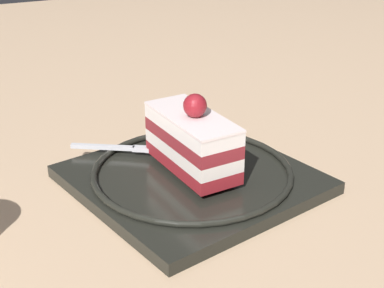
% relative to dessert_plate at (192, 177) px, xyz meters
% --- Properties ---
extents(ground_plane, '(2.40, 2.40, 0.00)m').
position_rel_dessert_plate_xyz_m(ground_plane, '(0.03, 0.03, -0.01)').
color(ground_plane, tan).
extents(dessert_plate, '(0.28, 0.28, 0.02)m').
position_rel_dessert_plate_xyz_m(dessert_plate, '(0.00, 0.00, 0.00)').
color(dessert_plate, black).
rests_on(dessert_plate, ground_plane).
extents(cake_slice, '(0.06, 0.13, 0.09)m').
position_rel_dessert_plate_xyz_m(cake_slice, '(-0.00, -0.00, 0.04)').
color(cake_slice, maroon).
rests_on(cake_slice, dessert_plate).
extents(fork, '(0.10, 0.07, 0.00)m').
position_rel_dessert_plate_xyz_m(fork, '(0.05, -0.08, 0.01)').
color(fork, silver).
rests_on(fork, dessert_plate).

